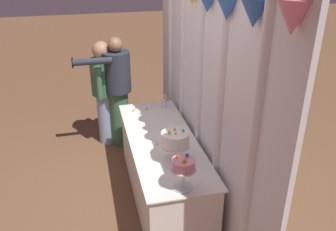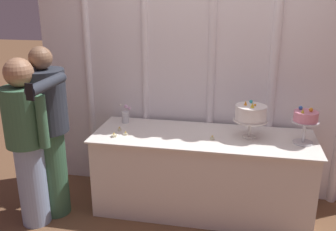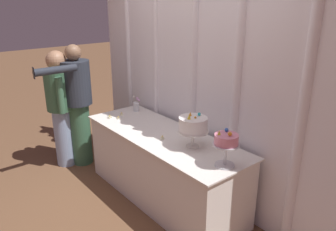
# 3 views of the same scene
# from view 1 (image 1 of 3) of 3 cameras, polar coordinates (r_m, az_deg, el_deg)

# --- Properties ---
(ground_plane) EXTENTS (24.00, 24.00, 0.00)m
(ground_plane) POSITION_cam_1_polar(r_m,az_deg,el_deg) (4.25, -2.18, -12.84)
(ground_plane) COLOR brown
(draped_curtain) EXTENTS (3.43, 0.19, 2.59)m
(draped_curtain) POSITION_cam_1_polar(r_m,az_deg,el_deg) (3.64, 5.45, 5.66)
(draped_curtain) COLOR white
(draped_curtain) RESTS_ON ground_plane
(cake_table) EXTENTS (1.99, 0.71, 0.75)m
(cake_table) POSITION_cam_1_polar(r_m,az_deg,el_deg) (4.04, -0.86, -8.47)
(cake_table) COLOR white
(cake_table) RESTS_ON ground_plane
(cake_display_nearleft) EXTENTS (0.29, 0.29, 0.34)m
(cake_display_nearleft) POSITION_cam_1_polar(r_m,az_deg,el_deg) (3.40, 1.15, -3.88)
(cake_display_nearleft) COLOR silver
(cake_display_nearleft) RESTS_ON cake_table
(cake_display_nearright) EXTENTS (0.23, 0.23, 0.32)m
(cake_display_nearright) POSITION_cam_1_polar(r_m,az_deg,el_deg) (3.02, 2.43, -8.15)
(cake_display_nearright) COLOR silver
(cake_display_nearright) RESTS_ON cake_table
(flower_vase) EXTENTS (0.11, 0.07, 0.19)m
(flower_vase) POSITION_cam_1_polar(r_m,az_deg,el_deg) (4.54, -0.63, 2.09)
(flower_vase) COLOR silver
(flower_vase) RESTS_ON cake_table
(tealight_far_left) EXTENTS (0.04, 0.04, 0.04)m
(tealight_far_left) POSITION_cam_1_polar(r_m,az_deg,el_deg) (4.51, -3.37, 1.06)
(tealight_far_left) COLOR beige
(tealight_far_left) RESTS_ON cake_table
(tealight_near_left) EXTENTS (0.05, 0.05, 0.04)m
(tealight_near_left) POSITION_cam_1_polar(r_m,az_deg,el_deg) (4.49, -5.38, 0.84)
(tealight_near_left) COLOR beige
(tealight_near_left) RESTS_ON cake_table
(tealight_near_right) EXTENTS (0.04, 0.04, 0.03)m
(tealight_near_right) POSITION_cam_1_polar(r_m,az_deg,el_deg) (4.42, -4.42, 0.43)
(tealight_near_right) COLOR beige
(tealight_near_right) RESTS_ON cake_table
(tealight_far_right) EXTENTS (0.04, 0.04, 0.04)m
(tealight_far_right) POSITION_cam_1_polar(r_m,az_deg,el_deg) (3.75, -1.81, -4.47)
(tealight_far_right) COLOR beige
(tealight_far_right) RESTS_ON cake_table
(guest_girl_blue_dress) EXTENTS (0.51, 0.79, 1.56)m
(guest_girl_blue_dress) POSITION_cam_1_polar(r_m,az_deg,el_deg) (4.95, -8.03, 4.22)
(guest_girl_blue_dress) COLOR #3D6B4C
(guest_girl_blue_dress) RESTS_ON ground_plane
(guest_man_pink_jacket) EXTENTS (0.49, 0.44, 1.49)m
(guest_man_pink_jacket) POSITION_cam_1_polar(r_m,az_deg,el_deg) (5.05, -10.10, 4.04)
(guest_man_pink_jacket) COLOR #93ADD6
(guest_man_pink_jacket) RESTS_ON ground_plane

